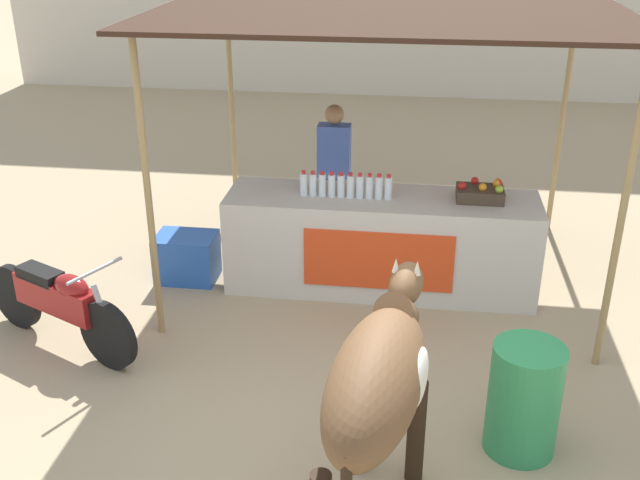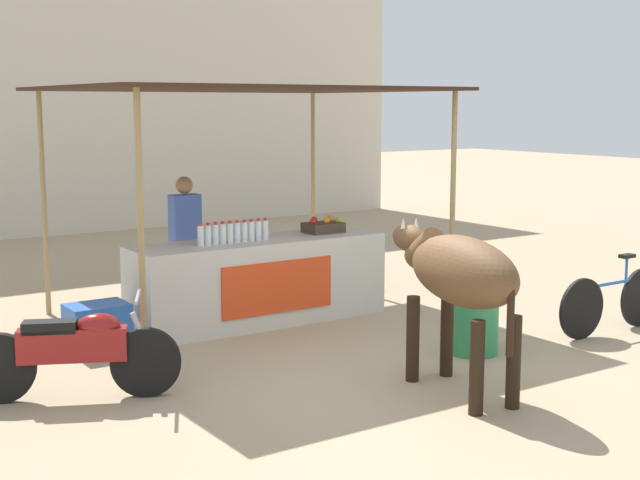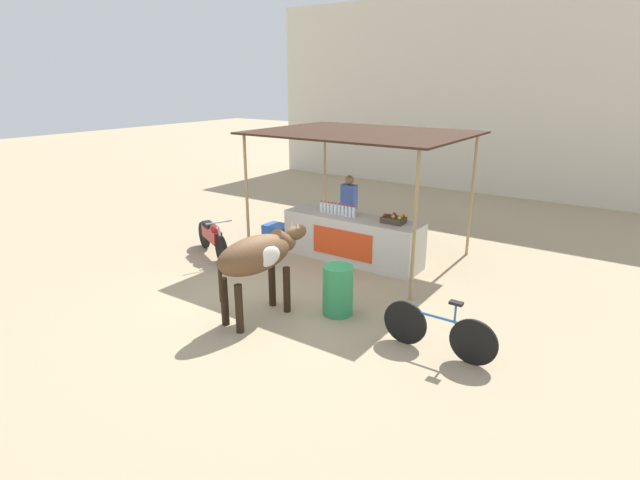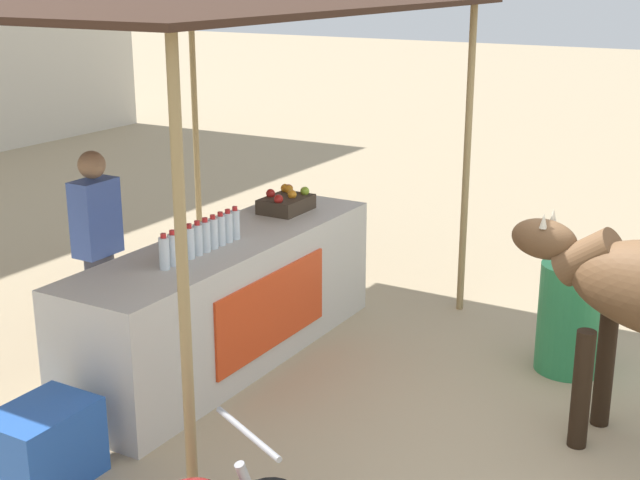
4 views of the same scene
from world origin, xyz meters
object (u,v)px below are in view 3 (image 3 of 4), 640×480
object	(u,v)px
vendor_behind_counter	(349,210)
bicycle_leaning	(438,331)
cow	(258,257)
motorcycle_parked	(212,237)
fruit_crate	(394,219)
cooler_box	(278,235)
water_barrel	(338,290)
stall_counter	(352,239)

from	to	relation	value
vendor_behind_counter	bicycle_leaning	size ratio (longest dim) A/B	0.99
vendor_behind_counter	bicycle_leaning	bearing A→B (deg)	-43.29
cow	motorcycle_parked	bearing A→B (deg)	149.70
fruit_crate	cow	world-z (taller)	cow
fruit_crate	motorcycle_parked	bearing A→B (deg)	-156.81
motorcycle_parked	bicycle_leaning	size ratio (longest dim) A/B	1.00
bicycle_leaning	vendor_behind_counter	bearing A→B (deg)	136.71
vendor_behind_counter	motorcycle_parked	bearing A→B (deg)	-133.22
fruit_crate	cooler_box	distance (m)	2.99
water_barrel	cow	world-z (taller)	cow
water_barrel	motorcycle_parked	distance (m)	3.87
vendor_behind_counter	cooler_box	world-z (taller)	vendor_behind_counter
cow	vendor_behind_counter	bearing A→B (deg)	100.54
cow	fruit_crate	bearing A→B (deg)	76.51
cow	motorcycle_parked	world-z (taller)	cow
motorcycle_parked	water_barrel	bearing A→B (deg)	-12.44
vendor_behind_counter	cooler_box	xyz separation A→B (m)	(-1.40, -0.85, -0.61)
cow	bicycle_leaning	size ratio (longest dim) A/B	1.11
cooler_box	motorcycle_parked	size ratio (longest dim) A/B	0.36
water_barrel	bicycle_leaning	distance (m)	1.85
cow	motorcycle_parked	xyz separation A→B (m)	(-2.81, 1.64, -0.61)
cooler_box	motorcycle_parked	distance (m)	1.55
fruit_crate	cooler_box	size ratio (longest dim) A/B	0.73
fruit_crate	cooler_box	xyz separation A→B (m)	(-2.88, -0.15, -0.79)
cooler_box	bicycle_leaning	distance (m)	5.50
motorcycle_parked	bicycle_leaning	distance (m)	5.71
stall_counter	fruit_crate	world-z (taller)	fruit_crate
fruit_crate	vendor_behind_counter	bearing A→B (deg)	154.84
cow	bicycle_leaning	world-z (taller)	cow
water_barrel	motorcycle_parked	xyz separation A→B (m)	(-3.78, 0.83, 0.01)
fruit_crate	bicycle_leaning	bearing A→B (deg)	-52.12
water_barrel	stall_counter	bearing A→B (deg)	116.14
fruit_crate	vendor_behind_counter	size ratio (longest dim) A/B	0.27
fruit_crate	cooler_box	bearing A→B (deg)	-176.92
fruit_crate	motorcycle_parked	distance (m)	3.93
fruit_crate	cow	distance (m)	3.26
stall_counter	motorcycle_parked	world-z (taller)	stall_counter
water_barrel	bicycle_leaning	world-z (taller)	bicycle_leaning
cooler_box	water_barrel	bearing A→B (deg)	-35.57
water_barrel	cow	xyz separation A→B (m)	(-0.97, -0.81, 0.62)
stall_counter	fruit_crate	xyz separation A→B (m)	(0.92, 0.06, 0.55)
fruit_crate	water_barrel	world-z (taller)	fruit_crate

